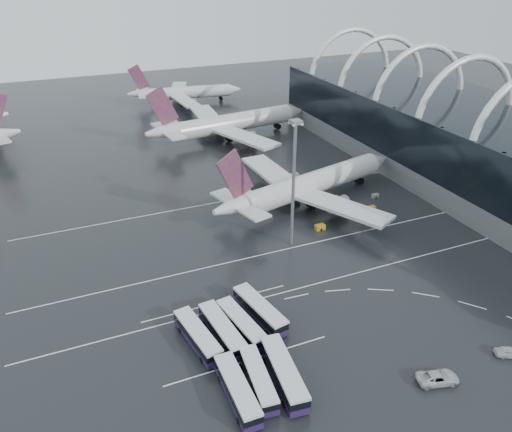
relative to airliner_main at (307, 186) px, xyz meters
name	(u,v)px	position (x,y,z in m)	size (l,w,h in m)	color
ground	(327,274)	(-11.41, -30.38, -5.01)	(420.00, 420.00, 0.00)	black
terminal	(491,150)	(50.15, -10.54, 5.87)	(42.00, 160.00, 34.90)	#5D5F62
lane_marking_near	(333,279)	(-11.41, -32.38, -5.00)	(120.00, 0.25, 0.01)	white
lane_marking_mid	(300,246)	(-11.41, -18.38, -5.00)	(120.00, 0.25, 0.01)	white
lane_marking_far	(251,196)	(-11.41, 9.62, -5.00)	(120.00, 0.25, 0.01)	white
bus_bay_line_south	(249,360)	(-35.41, -46.38, -5.00)	(28.00, 0.25, 0.01)	white
bus_bay_line_north	(216,303)	(-35.41, -30.38, -5.00)	(28.00, 0.25, 0.01)	white
airliner_main	(307,186)	(0.00, 0.00, 0.00)	(58.41, 50.48, 19.99)	silver
airliner_gate_b	(227,124)	(-1.03, 55.83, 0.32)	(61.29, 54.66, 21.28)	silver
airliner_gate_c	(183,93)	(-2.13, 107.22, -0.66)	(48.73, 44.54, 17.36)	silver
bus_row_near_a	(198,336)	(-41.73, -39.64, -3.25)	(4.80, 13.24, 3.19)	#261645
bus_row_near_b	(222,330)	(-37.53, -39.86, -3.22)	(4.22, 13.41, 3.25)	#261645
bus_row_near_c	(241,324)	(-34.01, -39.65, -3.28)	(4.78, 13.03, 3.14)	#261645
bus_row_near_d	(260,310)	(-29.61, -37.58, -3.19)	(5.30, 13.76, 3.31)	#261645
bus_row_far_a	(237,390)	(-39.89, -52.96, -3.25)	(3.27, 13.01, 3.19)	#261645
bus_row_far_b	(258,379)	(-36.22, -52.13, -3.37)	(4.06, 12.32, 2.98)	#261645
bus_row_far_c	(284,373)	(-32.26, -52.74, -3.12)	(4.70, 14.20, 3.43)	#261645
van_curve_a	(438,378)	(-10.78, -61.92, -4.12)	(2.95, 6.40, 1.78)	silver
van_curve_b	(510,352)	(3.78, -62.11, -4.21)	(1.88, 4.67, 1.59)	silver
floodlight_mast	(294,170)	(-12.79, -16.72, 12.95)	(2.19, 2.19, 28.55)	gray
gse_cart_belly_a	(371,209)	(12.96, -10.30, -4.38)	(2.28, 1.35, 1.25)	#A88416
gse_cart_belly_b	(343,201)	(8.89, -3.68, -4.43)	(2.13, 1.26, 1.16)	slate
gse_cart_belly_c	(320,227)	(-3.63, -13.63, -4.37)	(2.32, 1.37, 1.27)	#A88416
gse_cart_belly_d	(375,196)	(18.54, -4.28, -4.50)	(1.87, 1.11, 1.02)	slate
gse_cart_belly_e	(335,198)	(7.84, -1.36, -4.44)	(2.09, 1.23, 1.14)	#A88416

